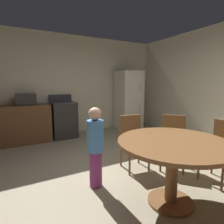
% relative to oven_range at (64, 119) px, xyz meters
% --- Properties ---
extents(ground_plane, '(14.00, 14.00, 0.00)m').
position_rel_oven_range_xyz_m(ground_plane, '(0.21, -2.71, -0.47)').
color(ground_plane, gray).
extents(wall_back, '(5.77, 0.12, 2.70)m').
position_rel_oven_range_xyz_m(wall_back, '(0.21, 0.40, 0.88)').
color(wall_back, beige).
rests_on(wall_back, ground).
extents(kitchen_counter, '(2.02, 0.60, 0.90)m').
position_rel_oven_range_xyz_m(kitchen_counter, '(-1.36, -0.00, -0.02)').
color(kitchen_counter, brown).
rests_on(kitchen_counter, ground).
extents(oven_range, '(0.60, 0.60, 1.10)m').
position_rel_oven_range_xyz_m(oven_range, '(0.00, 0.00, 0.00)').
color(oven_range, '#2D2B28').
rests_on(oven_range, ground).
extents(refrigerator, '(0.68, 0.68, 1.76)m').
position_rel_oven_range_xyz_m(refrigerator, '(1.98, -0.05, 0.41)').
color(refrigerator, silver).
rests_on(refrigerator, ground).
extents(microwave, '(0.44, 0.32, 0.26)m').
position_rel_oven_range_xyz_m(microwave, '(-0.86, -0.00, 0.56)').
color(microwave, '#2D2B28').
rests_on(microwave, kitchen_counter).
extents(dining_table, '(1.26, 1.26, 0.76)m').
position_rel_oven_range_xyz_m(dining_table, '(0.42, -3.32, 0.14)').
color(dining_table, brown).
rests_on(dining_table, ground).
extents(chair_east, '(0.41, 0.41, 0.87)m').
position_rel_oven_range_xyz_m(chair_east, '(1.42, -3.28, 0.03)').
color(chair_east, brown).
rests_on(chair_east, ground).
extents(chair_northeast, '(0.57, 0.57, 0.87)m').
position_rel_oven_range_xyz_m(chair_northeast, '(1.15, -2.64, 0.03)').
color(chair_northeast, brown).
rests_on(chair_northeast, ground).
extents(chair_north, '(0.46, 0.46, 0.87)m').
position_rel_oven_range_xyz_m(chair_north, '(0.57, -2.33, 0.03)').
color(chair_north, brown).
rests_on(chair_north, ground).
extents(person_child, '(0.31, 0.31, 1.09)m').
position_rel_oven_range_xyz_m(person_child, '(-0.21, -2.57, 0.11)').
color(person_child, '#8C337A').
rests_on(person_child, ground).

